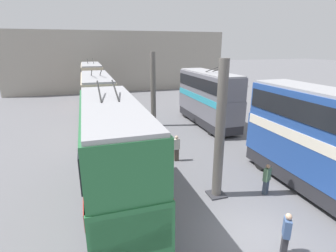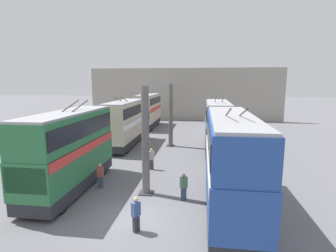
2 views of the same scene
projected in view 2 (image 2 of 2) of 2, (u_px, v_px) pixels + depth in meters
ground_plane at (133, 218)px, 13.88m from camera, size 240.00×240.00×0.00m
depot_back_wall at (184, 94)px, 49.01m from camera, size 0.50×36.00×9.70m
support_column_near at (146, 143)px, 16.45m from camera, size 0.87×0.87×6.91m
support_column_far at (171, 117)px, 29.06m from camera, size 0.87×0.87×6.91m
bus_left_near at (231, 158)px, 14.14m from camera, size 10.01×2.54×6.02m
bus_left_far at (218, 123)px, 27.34m from camera, size 9.06×2.54×5.73m
bus_right_near at (69, 146)px, 17.15m from camera, size 9.01×2.54×5.86m
bus_right_mid at (125, 121)px, 29.32m from camera, size 9.43×2.54×5.67m
bus_right_far at (148, 109)px, 41.47m from camera, size 9.20×2.54×5.84m
person_by_right_row at (100, 175)px, 17.71m from camera, size 0.30×0.45×1.73m
person_aisle_foreground at (136, 214)px, 12.49m from camera, size 0.48×0.43×1.76m
person_by_left_row at (184, 186)px, 15.87m from camera, size 0.40×0.48×1.69m
person_aisle_midway at (151, 158)px, 21.47m from camera, size 0.26×0.43×1.78m
oil_drum at (148, 145)px, 28.10m from camera, size 0.65×0.65×0.84m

